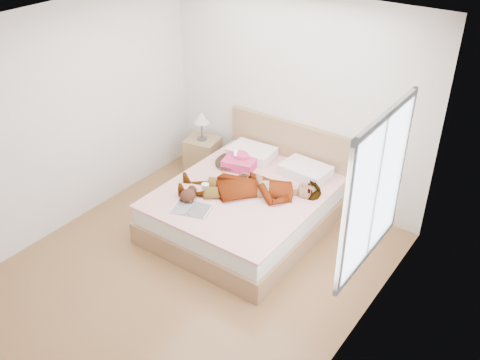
{
  "coord_description": "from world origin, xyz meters",
  "views": [
    {
      "loc": [
        3.03,
        -3.39,
        3.85
      ],
      "look_at": [
        0.0,
        0.85,
        0.7
      ],
      "focal_mm": 40.0,
      "sensor_mm": 36.0,
      "label": 1
    }
  ],
  "objects_px": {
    "woman": "(251,184)",
    "phone": "(236,153)",
    "plush_toy": "(189,195)",
    "nightstand": "(203,153)",
    "bed": "(249,204)",
    "coffee_mug": "(205,188)",
    "towel": "(240,161)",
    "magazine": "(191,209)"
  },
  "relations": [
    {
      "from": "coffee_mug",
      "to": "plush_toy",
      "type": "xyz_separation_m",
      "value": [
        -0.04,
        -0.26,
        0.03
      ]
    },
    {
      "from": "phone",
      "to": "towel",
      "type": "distance_m",
      "value": 0.12
    },
    {
      "from": "phone",
      "to": "plush_toy",
      "type": "relative_size",
      "value": 0.35
    },
    {
      "from": "bed",
      "to": "nightstand",
      "type": "xyz_separation_m",
      "value": [
        -1.22,
        0.62,
        0.03
      ]
    },
    {
      "from": "woman",
      "to": "towel",
      "type": "xyz_separation_m",
      "value": [
        -0.44,
        0.41,
        -0.03
      ]
    },
    {
      "from": "plush_toy",
      "to": "nightstand",
      "type": "bearing_deg",
      "value": 123.3
    },
    {
      "from": "woman",
      "to": "phone",
      "type": "xyz_separation_m",
      "value": [
        -0.5,
        0.4,
        0.07
      ]
    },
    {
      "from": "phone",
      "to": "bed",
      "type": "distance_m",
      "value": 0.68
    },
    {
      "from": "magazine",
      "to": "nightstand",
      "type": "bearing_deg",
      "value": 124.78
    },
    {
      "from": "woman",
      "to": "phone",
      "type": "bearing_deg",
      "value": -159.25
    },
    {
      "from": "towel",
      "to": "plush_toy",
      "type": "relative_size",
      "value": 1.61
    },
    {
      "from": "magazine",
      "to": "plush_toy",
      "type": "xyz_separation_m",
      "value": [
        -0.14,
        0.14,
        0.07
      ]
    },
    {
      "from": "towel",
      "to": "nightstand",
      "type": "height_order",
      "value": "nightstand"
    },
    {
      "from": "bed",
      "to": "coffee_mug",
      "type": "distance_m",
      "value": 0.59
    },
    {
      "from": "woman",
      "to": "phone",
      "type": "height_order",
      "value": "woman"
    },
    {
      "from": "bed",
      "to": "plush_toy",
      "type": "xyz_separation_m",
      "value": [
        -0.4,
        -0.63,
        0.31
      ]
    },
    {
      "from": "woman",
      "to": "towel",
      "type": "height_order",
      "value": "woman"
    },
    {
      "from": "towel",
      "to": "magazine",
      "type": "height_order",
      "value": "towel"
    },
    {
      "from": "phone",
      "to": "towel",
      "type": "xyz_separation_m",
      "value": [
        0.06,
        0.01,
        -0.1
      ]
    },
    {
      "from": "nightstand",
      "to": "towel",
      "type": "bearing_deg",
      "value": -19.14
    },
    {
      "from": "phone",
      "to": "plush_toy",
      "type": "xyz_separation_m",
      "value": [
        0.03,
        -0.95,
        -0.11
      ]
    },
    {
      "from": "plush_toy",
      "to": "nightstand",
      "type": "relative_size",
      "value": 0.3
    },
    {
      "from": "bed",
      "to": "magazine",
      "type": "xyz_separation_m",
      "value": [
        -0.25,
        -0.77,
        0.24
      ]
    },
    {
      "from": "bed",
      "to": "coffee_mug",
      "type": "relative_size",
      "value": 15.57
    },
    {
      "from": "towel",
      "to": "magazine",
      "type": "bearing_deg",
      "value": -84.13
    },
    {
      "from": "woman",
      "to": "bed",
      "type": "height_order",
      "value": "bed"
    },
    {
      "from": "phone",
      "to": "nightstand",
      "type": "distance_m",
      "value": 0.94
    },
    {
      "from": "coffee_mug",
      "to": "nightstand",
      "type": "xyz_separation_m",
      "value": [
        -0.86,
        0.99,
        -0.25
      ]
    },
    {
      "from": "phone",
      "to": "plush_toy",
      "type": "distance_m",
      "value": 0.95
    },
    {
      "from": "phone",
      "to": "magazine",
      "type": "relative_size",
      "value": 0.2
    },
    {
      "from": "phone",
      "to": "coffee_mug",
      "type": "distance_m",
      "value": 0.7
    },
    {
      "from": "phone",
      "to": "bed",
      "type": "bearing_deg",
      "value": -67.38
    },
    {
      "from": "magazine",
      "to": "phone",
      "type": "bearing_deg",
      "value": 98.84
    },
    {
      "from": "plush_toy",
      "to": "towel",
      "type": "bearing_deg",
      "value": 88.21
    },
    {
      "from": "phone",
      "to": "coffee_mug",
      "type": "height_order",
      "value": "phone"
    },
    {
      "from": "magazine",
      "to": "nightstand",
      "type": "relative_size",
      "value": 0.53
    },
    {
      "from": "woman",
      "to": "bed",
      "type": "relative_size",
      "value": 0.8
    },
    {
      "from": "phone",
      "to": "plush_toy",
      "type": "height_order",
      "value": "phone"
    },
    {
      "from": "coffee_mug",
      "to": "plush_toy",
      "type": "relative_size",
      "value": 0.47
    },
    {
      "from": "bed",
      "to": "towel",
      "type": "xyz_separation_m",
      "value": [
        -0.37,
        0.33,
        0.32
      ]
    },
    {
      "from": "woman",
      "to": "coffee_mug",
      "type": "xyz_separation_m",
      "value": [
        -0.44,
        -0.29,
        -0.06
      ]
    },
    {
      "from": "woman",
      "to": "plush_toy",
      "type": "bearing_deg",
      "value": -71.6
    }
  ]
}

